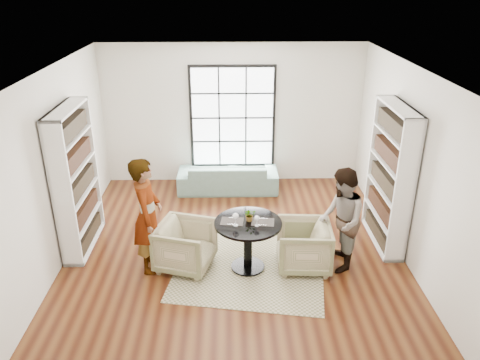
{
  "coord_description": "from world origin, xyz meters",
  "views": [
    {
      "loc": [
        -0.06,
        -6.66,
        4.27
      ],
      "look_at": [
        0.1,
        0.4,
        1.13
      ],
      "focal_mm": 35.0,
      "sensor_mm": 36.0,
      "label": 1
    }
  ],
  "objects_px": {
    "pedestal_table": "(248,235)",
    "sofa": "(228,176)",
    "flower_centerpiece": "(250,215)",
    "armchair_left": "(186,246)",
    "wine_glass_left": "(236,217)",
    "armchair_right": "(303,246)",
    "person_right": "(341,220)",
    "wine_glass_right": "(257,219)",
    "person_left": "(147,215)"
  },
  "relations": [
    {
      "from": "wine_glass_left",
      "to": "wine_glass_right",
      "type": "distance_m",
      "value": 0.32
    },
    {
      "from": "pedestal_table",
      "to": "flower_centerpiece",
      "type": "distance_m",
      "value": 0.33
    },
    {
      "from": "sofa",
      "to": "armchair_left",
      "type": "relative_size",
      "value": 2.53
    },
    {
      "from": "sofa",
      "to": "wine_glass_left",
      "type": "height_order",
      "value": "wine_glass_left"
    },
    {
      "from": "armchair_left",
      "to": "wine_glass_right",
      "type": "xyz_separation_m",
      "value": [
        1.1,
        -0.18,
        0.57
      ]
    },
    {
      "from": "pedestal_table",
      "to": "armchair_right",
      "type": "xyz_separation_m",
      "value": [
        0.87,
        0.02,
        -0.22
      ]
    },
    {
      "from": "pedestal_table",
      "to": "sofa",
      "type": "distance_m",
      "value": 2.96
    },
    {
      "from": "flower_centerpiece",
      "to": "sofa",
      "type": "bearing_deg",
      "value": 96.73
    },
    {
      "from": "sofa",
      "to": "wine_glass_right",
      "type": "relative_size",
      "value": 12.28
    },
    {
      "from": "sofa",
      "to": "wine_glass_right",
      "type": "xyz_separation_m",
      "value": [
        0.44,
        -3.04,
        0.64
      ]
    },
    {
      "from": "wine_glass_left",
      "to": "flower_centerpiece",
      "type": "xyz_separation_m",
      "value": [
        0.22,
        0.14,
        -0.05
      ]
    },
    {
      "from": "sofa",
      "to": "person_right",
      "type": "relative_size",
      "value": 1.27
    },
    {
      "from": "armchair_left",
      "to": "person_left",
      "type": "distance_m",
      "value": 0.77
    },
    {
      "from": "sofa",
      "to": "armchair_right",
      "type": "height_order",
      "value": "armchair_right"
    },
    {
      "from": "sofa",
      "to": "wine_glass_left",
      "type": "bearing_deg",
      "value": 92.71
    },
    {
      "from": "armchair_right",
      "to": "pedestal_table",
      "type": "bearing_deg",
      "value": -85.17
    },
    {
      "from": "sofa",
      "to": "person_left",
      "type": "height_order",
      "value": "person_left"
    },
    {
      "from": "sofa",
      "to": "person_left",
      "type": "relative_size",
      "value": 1.14
    },
    {
      "from": "pedestal_table",
      "to": "sofa",
      "type": "height_order",
      "value": "pedestal_table"
    },
    {
      "from": "pedestal_table",
      "to": "armchair_right",
      "type": "distance_m",
      "value": 0.89
    },
    {
      "from": "armchair_left",
      "to": "wine_glass_left",
      "type": "bearing_deg",
      "value": -84.85
    },
    {
      "from": "wine_glass_right",
      "to": "person_left",
      "type": "bearing_deg",
      "value": 173.83
    },
    {
      "from": "flower_centerpiece",
      "to": "armchair_right",
      "type": "bearing_deg",
      "value": -1.82
    },
    {
      "from": "pedestal_table",
      "to": "flower_centerpiece",
      "type": "relative_size",
      "value": 5.18
    },
    {
      "from": "armchair_right",
      "to": "armchair_left",
      "type": "bearing_deg",
      "value": -87.83
    },
    {
      "from": "pedestal_table",
      "to": "armchair_left",
      "type": "height_order",
      "value": "pedestal_table"
    },
    {
      "from": "person_right",
      "to": "wine_glass_right",
      "type": "xyz_separation_m",
      "value": [
        -1.29,
        -0.14,
        0.12
      ]
    },
    {
      "from": "armchair_left",
      "to": "flower_centerpiece",
      "type": "relative_size",
      "value": 4.18
    },
    {
      "from": "sofa",
      "to": "armchair_left",
      "type": "height_order",
      "value": "armchair_left"
    },
    {
      "from": "sofa",
      "to": "armchair_right",
      "type": "relative_size",
      "value": 2.54
    },
    {
      "from": "sofa",
      "to": "wine_glass_right",
      "type": "bearing_deg",
      "value": 98.59
    },
    {
      "from": "person_left",
      "to": "armchair_left",
      "type": "bearing_deg",
      "value": -92.08
    },
    {
      "from": "armchair_right",
      "to": "flower_centerpiece",
      "type": "distance_m",
      "value": 1.0
    },
    {
      "from": "wine_glass_right",
      "to": "pedestal_table",
      "type": "bearing_deg",
      "value": 137.53
    },
    {
      "from": "armchair_right",
      "to": "person_right",
      "type": "relative_size",
      "value": 0.5
    },
    {
      "from": "armchair_right",
      "to": "wine_glass_right",
      "type": "bearing_deg",
      "value": -76.15
    },
    {
      "from": "armchair_right",
      "to": "wine_glass_right",
      "type": "relative_size",
      "value": 4.83
    },
    {
      "from": "wine_glass_left",
      "to": "wine_glass_right",
      "type": "height_order",
      "value": "wine_glass_left"
    },
    {
      "from": "pedestal_table",
      "to": "wine_glass_left",
      "type": "xyz_separation_m",
      "value": [
        -0.19,
        -0.1,
        0.38
      ]
    },
    {
      "from": "person_right",
      "to": "flower_centerpiece",
      "type": "xyz_separation_m",
      "value": [
        -1.39,
        0.03,
        0.09
      ]
    },
    {
      "from": "person_right",
      "to": "wine_glass_left",
      "type": "bearing_deg",
      "value": -82.33
    },
    {
      "from": "person_right",
      "to": "wine_glass_left",
      "type": "relative_size",
      "value": 8.0
    },
    {
      "from": "person_right",
      "to": "wine_glass_right",
      "type": "distance_m",
      "value": 1.3
    },
    {
      "from": "person_left",
      "to": "person_right",
      "type": "relative_size",
      "value": 1.12
    },
    {
      "from": "pedestal_table",
      "to": "person_right",
      "type": "bearing_deg",
      "value": 0.81
    },
    {
      "from": "pedestal_table",
      "to": "person_right",
      "type": "height_order",
      "value": "person_right"
    },
    {
      "from": "sofa",
      "to": "wine_glass_right",
      "type": "height_order",
      "value": "wine_glass_right"
    },
    {
      "from": "armchair_right",
      "to": "wine_glass_right",
      "type": "distance_m",
      "value": 0.94
    },
    {
      "from": "person_left",
      "to": "wine_glass_left",
      "type": "height_order",
      "value": "person_left"
    },
    {
      "from": "pedestal_table",
      "to": "sofa",
      "type": "bearing_deg",
      "value": 96.12
    }
  ]
}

